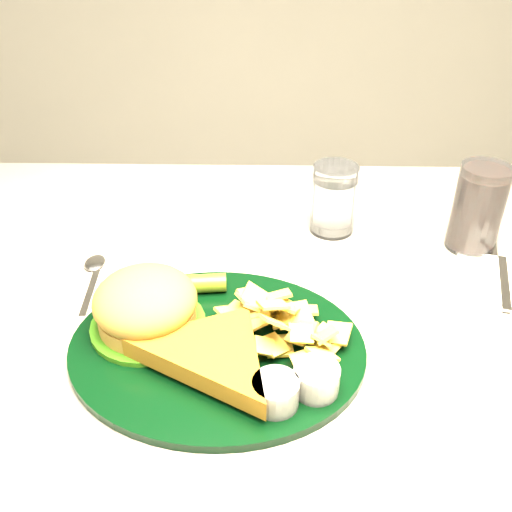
{
  "coord_description": "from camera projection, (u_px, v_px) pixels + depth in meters",
  "views": [
    {
      "loc": [
        -0.03,
        -0.6,
        1.21
      ],
      "look_at": [
        -0.04,
        0.02,
        0.8
      ],
      "focal_mm": 40.0,
      "sensor_mm": 36.0,
      "label": 1
    }
  ],
  "objects": [
    {
      "name": "spoon",
      "position": [
        90.0,
        291.0,
        0.75
      ],
      "size": [
        0.04,
        0.14,
        0.01
      ],
      "primitive_type": null,
      "rotation": [
        0.0,
        0.0,
        0.06
      ],
      "color": "silver",
      "rests_on": "table"
    },
    {
      "name": "cola_glass",
      "position": [
        478.0,
        208.0,
        0.81
      ],
      "size": [
        0.09,
        0.09,
        0.13
      ],
      "primitive_type": "cylinder",
      "rotation": [
        0.0,
        0.0,
        -0.38
      ],
      "color": "black",
      "rests_on": "table"
    },
    {
      "name": "table",
      "position": [
        278.0,
        470.0,
        0.96
      ],
      "size": [
        1.2,
        0.8,
        0.75
      ],
      "primitive_type": null,
      "color": "gray",
      "rests_on": "ground"
    },
    {
      "name": "fork_napkin",
      "position": [
        502.0,
        278.0,
        0.77
      ],
      "size": [
        0.16,
        0.19,
        0.01
      ],
      "primitive_type": null,
      "rotation": [
        0.0,
        0.0,
        -0.27
      ],
      "color": "white",
      "rests_on": "table"
    },
    {
      "name": "water_glass",
      "position": [
        334.0,
        199.0,
        0.86
      ],
      "size": [
        0.09,
        0.09,
        0.11
      ],
      "primitive_type": "cylinder",
      "rotation": [
        0.0,
        0.0,
        0.35
      ],
      "color": "white",
      "rests_on": "table"
    },
    {
      "name": "dinner_plate",
      "position": [
        216.0,
        326.0,
        0.64
      ],
      "size": [
        0.36,
        0.31,
        0.08
      ],
      "primitive_type": null,
      "rotation": [
        0.0,
        0.0,
        -0.07
      ],
      "color": "black",
      "rests_on": "table"
    }
  ]
}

